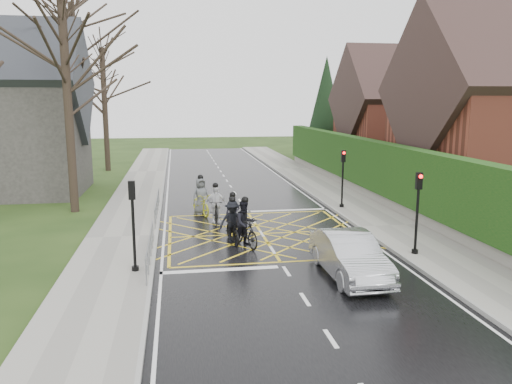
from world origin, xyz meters
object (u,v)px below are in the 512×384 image
object	(u,v)px
cyclist_mid	(233,226)
car	(349,255)
cyclist_front	(216,208)
cyclist_rear	(233,220)
cyclist_lead	(201,201)
cyclist_back	(245,227)

from	to	relation	value
cyclist_mid	car	size ratio (longest dim) A/B	0.45
car	cyclist_front	bearing A→B (deg)	114.20
cyclist_front	cyclist_rear	bearing A→B (deg)	-73.24
cyclist_front	car	distance (m)	8.96
cyclist_rear	cyclist_front	size ratio (longest dim) A/B	1.00
cyclist_mid	cyclist_lead	bearing A→B (deg)	93.58
cyclist_lead	cyclist_mid	bearing A→B (deg)	-96.73
cyclist_rear	car	world-z (taller)	cyclist_rear
cyclist_back	car	size ratio (longest dim) A/B	0.47
cyclist_rear	cyclist_lead	bearing A→B (deg)	108.92
cyclist_mid	cyclist_lead	world-z (taller)	cyclist_lead
cyclist_front	cyclist_mid	bearing A→B (deg)	-81.32
cyclist_back	cyclist_front	world-z (taller)	cyclist_back
cyclist_rear	car	bearing A→B (deg)	-59.31
cyclist_back	cyclist_mid	size ratio (longest dim) A/B	1.04
cyclist_rear	cyclist_mid	bearing A→B (deg)	-94.41
cyclist_lead	car	world-z (taller)	cyclist_lead
car	cyclist_rear	bearing A→B (deg)	117.31
cyclist_rear	car	size ratio (longest dim) A/B	0.44
cyclist_back	car	xyz separation A→B (m)	(2.92, -4.08, -0.03)
cyclist_rear	cyclist_front	bearing A→B (deg)	107.94
cyclist_back	cyclist_lead	world-z (taller)	cyclist_lead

